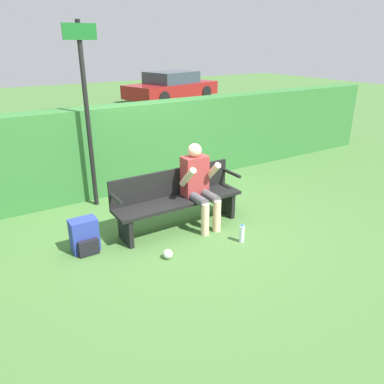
# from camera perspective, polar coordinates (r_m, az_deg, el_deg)

# --- Properties ---
(ground_plane) EXTENTS (40.00, 40.00, 0.00)m
(ground_plane) POSITION_cam_1_polar(r_m,az_deg,el_deg) (5.40, -1.92, -5.35)
(ground_plane) COLOR #426B33
(hedge_back) EXTENTS (12.00, 0.44, 1.49)m
(hedge_back) POSITION_cam_1_polar(r_m,az_deg,el_deg) (6.68, -10.09, 6.64)
(hedge_back) COLOR #337033
(hedge_back) RESTS_ON ground
(park_bench) EXTENTS (1.87, 0.44, 0.81)m
(park_bench) POSITION_cam_1_polar(r_m,az_deg,el_deg) (5.26, -2.32, -0.92)
(park_bench) COLOR black
(park_bench) RESTS_ON ground
(person_seated) EXTENTS (0.49, 0.59, 1.18)m
(person_seated) POSITION_cam_1_polar(r_m,az_deg,el_deg) (5.22, 1.01, 1.43)
(person_seated) COLOR #993333
(person_seated) RESTS_ON ground
(backpack) EXTENTS (0.33, 0.29, 0.43)m
(backpack) POSITION_cam_1_polar(r_m,az_deg,el_deg) (4.91, -16.04, -6.51)
(backpack) COLOR #283893
(backpack) RESTS_ON ground
(water_bottle) EXTENTS (0.07, 0.07, 0.26)m
(water_bottle) POSITION_cam_1_polar(r_m,az_deg,el_deg) (5.00, 7.60, -6.31)
(water_bottle) COLOR silver
(water_bottle) RESTS_ON ground
(signpost) EXTENTS (0.47, 0.09, 2.76)m
(signpost) POSITION_cam_1_polar(r_m,az_deg,el_deg) (5.87, -15.75, 12.29)
(signpost) COLOR black
(signpost) RESTS_ON ground
(parked_car) EXTENTS (4.62, 2.90, 1.23)m
(parked_car) POSITION_cam_1_polar(r_m,az_deg,el_deg) (17.30, -3.13, 15.75)
(parked_car) COLOR maroon
(parked_car) RESTS_ON ground
(litter_crumple) EXTENTS (0.12, 0.12, 0.12)m
(litter_crumple) POSITION_cam_1_polar(r_m,az_deg,el_deg) (4.65, -3.70, -9.41)
(litter_crumple) COLOR silver
(litter_crumple) RESTS_ON ground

